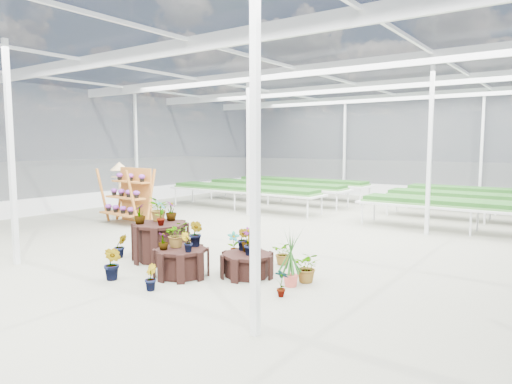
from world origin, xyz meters
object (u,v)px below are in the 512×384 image
Objects in this scene: bird_table at (120,189)px; shelf_rack at (126,196)px; plinth_low at (247,265)px; plinth_mid at (181,262)px; plinth_tall at (161,242)px.

shelf_rack is at bearing -31.34° from bird_table.
plinth_mid is at bearing -145.01° from plinth_low.
shelf_rack is at bearing 159.31° from plinth_low.
plinth_tall is 4.98m from shelf_rack.
plinth_tall is 1.17× the size of plinth_mid.
plinth_low is 6.93m from shelf_rack.
shelf_rack reaches higher than plinth_mid.
plinth_low is 8.44m from bird_table.
shelf_rack is 0.92× the size of bird_table.
plinth_mid is at bearing -26.57° from plinth_tall.
bird_table is (-7.77, 3.23, 0.71)m from plinth_low.
bird_table is (-5.57, 3.33, 0.53)m from plinth_tall.
shelf_rack is at bearing 149.19° from plinth_tall.
plinth_mid is at bearing -30.45° from bird_table.
shelf_rack is (-6.45, 2.44, 0.64)m from plinth_low.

